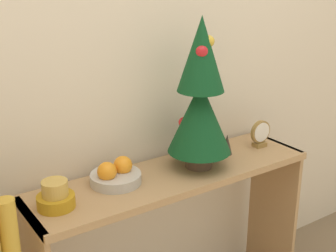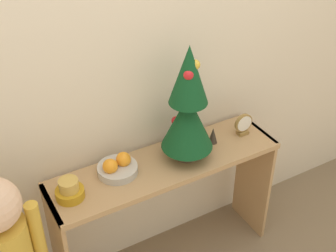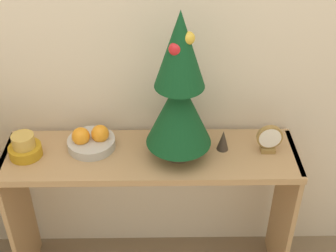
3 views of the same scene
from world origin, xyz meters
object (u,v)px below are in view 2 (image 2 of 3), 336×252
at_px(figurine, 213,135).
at_px(child_figure, 6,250).
at_px(singing_bowl, 70,191).
at_px(desk_clock, 243,125).
at_px(mini_tree, 188,107).
at_px(fruit_bowl, 117,167).

xyz_separation_m(figurine, child_figure, (-1.14, -0.14, -0.11)).
relative_size(singing_bowl, desk_clock, 1.06).
bearing_deg(mini_tree, fruit_bowl, 170.99).
distance_m(singing_bowl, child_figure, 0.37).
distance_m(singing_bowl, figurine, 0.81).
distance_m(mini_tree, child_figure, 1.03).
bearing_deg(fruit_bowl, child_figure, -164.75).
height_order(mini_tree, child_figure, mini_tree).
bearing_deg(fruit_bowl, singing_bowl, -168.73).
height_order(singing_bowl, child_figure, child_figure).
bearing_deg(singing_bowl, mini_tree, -0.47).
bearing_deg(child_figure, desk_clock, 5.30).
bearing_deg(singing_bowl, fruit_bowl, 11.27).
height_order(mini_tree, desk_clock, mini_tree).
xyz_separation_m(singing_bowl, child_figure, (-0.33, -0.11, -0.10)).
bearing_deg(child_figure, singing_bowl, 18.28).
bearing_deg(mini_tree, figurine, 11.00).
height_order(mini_tree, fruit_bowl, mini_tree).
height_order(desk_clock, child_figure, child_figure).
bearing_deg(figurine, child_figure, -172.96).
height_order(figurine, child_figure, child_figure).
xyz_separation_m(fruit_bowl, figurine, (0.55, -0.02, 0.01)).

